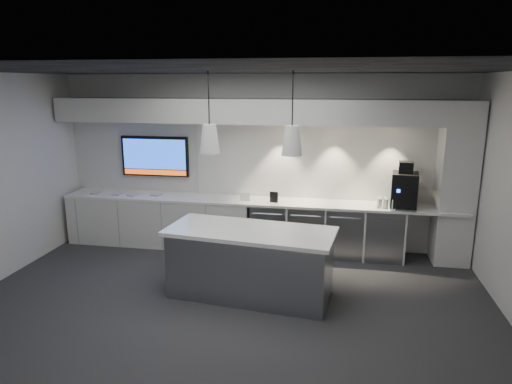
% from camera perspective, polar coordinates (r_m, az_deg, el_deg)
% --- Properties ---
extents(floor, '(7.00, 7.00, 0.00)m').
position_cam_1_polar(floor, '(6.13, -3.74, -14.30)').
color(floor, '#2E2E31').
rests_on(floor, ground).
extents(ceiling, '(7.00, 7.00, 0.00)m').
position_cam_1_polar(ceiling, '(5.42, -4.25, 14.99)').
color(ceiling, black).
rests_on(ceiling, wall_back).
extents(wall_back, '(7.00, 0.00, 7.00)m').
position_cam_1_polar(wall_back, '(7.98, 0.39, 3.75)').
color(wall_back, silver).
rests_on(wall_back, floor).
extents(wall_front, '(7.00, 0.00, 7.00)m').
position_cam_1_polar(wall_front, '(3.35, -14.61, -10.90)').
color(wall_front, silver).
rests_on(wall_front, floor).
extents(back_counter, '(6.80, 0.65, 0.04)m').
position_cam_1_polar(back_counter, '(7.80, -0.03, -1.14)').
color(back_counter, white).
rests_on(back_counter, left_base_cabinets).
extents(left_base_cabinets, '(3.30, 0.63, 0.86)m').
position_cam_1_polar(left_base_cabinets, '(8.40, -11.88, -3.55)').
color(left_base_cabinets, white).
rests_on(left_base_cabinets, floor).
extents(fridge_unit_a, '(0.60, 0.61, 0.85)m').
position_cam_1_polar(fridge_unit_a, '(7.89, 1.77, -4.42)').
color(fridge_unit_a, gray).
rests_on(fridge_unit_a, floor).
extents(fridge_unit_b, '(0.60, 0.61, 0.85)m').
position_cam_1_polar(fridge_unit_b, '(7.83, 6.35, -4.65)').
color(fridge_unit_b, gray).
rests_on(fridge_unit_b, floor).
extents(fridge_unit_c, '(0.60, 0.61, 0.85)m').
position_cam_1_polar(fridge_unit_c, '(7.82, 10.97, -4.85)').
color(fridge_unit_c, gray).
rests_on(fridge_unit_c, floor).
extents(fridge_unit_d, '(0.60, 0.61, 0.85)m').
position_cam_1_polar(fridge_unit_d, '(7.86, 15.58, -5.01)').
color(fridge_unit_d, gray).
rests_on(fridge_unit_d, floor).
extents(backsplash, '(4.60, 0.03, 1.30)m').
position_cam_1_polar(backsplash, '(7.84, 9.05, 3.77)').
color(backsplash, white).
rests_on(backsplash, wall_back).
extents(soffit, '(6.90, 0.60, 0.40)m').
position_cam_1_polar(soffit, '(7.58, 0.01, 10.08)').
color(soffit, white).
rests_on(soffit, wall_back).
extents(column, '(0.55, 0.55, 2.60)m').
position_cam_1_polar(column, '(7.84, 23.70, 0.92)').
color(column, white).
rests_on(column, floor).
extents(wall_tv, '(1.25, 0.07, 0.72)m').
position_cam_1_polar(wall_tv, '(8.45, -12.51, 4.39)').
color(wall_tv, black).
rests_on(wall_tv, wall_back).
extents(island, '(2.34, 1.22, 0.95)m').
position_cam_1_polar(island, '(6.26, -0.70, -8.81)').
color(island, gray).
rests_on(island, floor).
extents(bin, '(0.37, 0.37, 0.44)m').
position_cam_1_polar(bin, '(6.73, -9.88, -9.74)').
color(bin, gray).
rests_on(bin, floor).
extents(coffee_machine, '(0.45, 0.61, 0.73)m').
position_cam_1_polar(coffee_machine, '(7.71, 18.07, 0.46)').
color(coffee_machine, black).
rests_on(coffee_machine, back_counter).
extents(sign_black, '(0.14, 0.04, 0.18)m').
position_cam_1_polar(sign_black, '(7.63, 2.25, -0.64)').
color(sign_black, black).
rests_on(sign_black, back_counter).
extents(sign_white, '(0.18, 0.05, 0.14)m').
position_cam_1_polar(sign_white, '(7.74, -1.37, -0.58)').
color(sign_white, white).
rests_on(sign_white, back_counter).
extents(cup_cluster, '(0.28, 0.18, 0.15)m').
position_cam_1_polar(cup_cluster, '(7.62, 15.90, -1.29)').
color(cup_cluster, silver).
rests_on(cup_cluster, back_counter).
extents(tray_a, '(0.19, 0.19, 0.02)m').
position_cam_1_polar(tray_a, '(8.73, -19.42, -0.12)').
color(tray_a, '#AFAFAF').
rests_on(tray_a, back_counter).
extents(tray_b, '(0.19, 0.19, 0.02)m').
position_cam_1_polar(tray_b, '(8.49, -16.89, -0.29)').
color(tray_b, '#AFAFAF').
rests_on(tray_b, back_counter).
extents(tray_c, '(0.20, 0.20, 0.02)m').
position_cam_1_polar(tray_c, '(8.38, -15.13, -0.36)').
color(tray_c, '#AFAFAF').
rests_on(tray_c, back_counter).
extents(tray_d, '(0.19, 0.19, 0.02)m').
position_cam_1_polar(tray_d, '(8.29, -12.37, -0.35)').
color(tray_d, '#AFAFAF').
rests_on(tray_d, back_counter).
extents(pendant_left, '(0.26, 0.26, 1.07)m').
position_cam_1_polar(pendant_left, '(5.95, -5.82, 6.67)').
color(pendant_left, white).
rests_on(pendant_left, ceiling).
extents(pendant_right, '(0.26, 0.26, 1.07)m').
position_cam_1_polar(pendant_right, '(5.76, 4.51, 6.46)').
color(pendant_right, white).
rests_on(pendant_right, ceiling).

